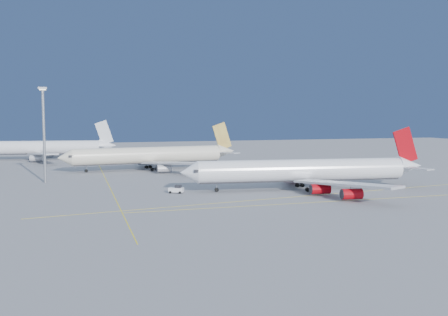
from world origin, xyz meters
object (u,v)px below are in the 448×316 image
at_px(pushback_tug, 176,189).
at_px(light_mast, 44,127).
at_px(airliner_virgin, 307,171).
at_px(airliner_third, 42,148).
at_px(airliner_etihad, 152,155).

bearing_deg(pushback_tug, light_mast, 164.13).
xyz_separation_m(airliner_virgin, airliner_third, (-74.24, 115.25, 0.27)).
relative_size(airliner_virgin, pushback_tug, 16.42).
height_order(airliner_third, light_mast, light_mast).
xyz_separation_m(airliner_etihad, airliner_third, (-41.47, 54.59, 0.08)).
bearing_deg(airliner_third, airliner_virgin, -49.07).
relative_size(airliner_virgin, airliner_third, 1.04).
height_order(airliner_third, pushback_tug, airliner_third).
distance_m(pushback_tug, light_mast, 48.00).
height_order(airliner_virgin, pushback_tug, airliner_virgin).
height_order(airliner_virgin, airliner_third, airliner_third).
xyz_separation_m(airliner_third, pushback_tug, (39.14, -111.57, -4.39)).
distance_m(airliner_virgin, airliner_third, 137.09).
relative_size(airliner_etihad, pushback_tug, 15.94).
height_order(airliner_etihad, pushback_tug, airliner_etihad).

